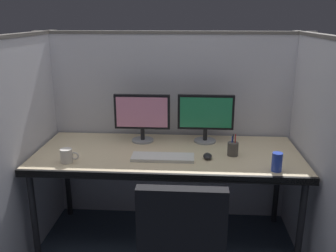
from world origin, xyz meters
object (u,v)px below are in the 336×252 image
object	(u,v)px
desk	(167,159)
soda_can	(277,162)
coffee_mug	(67,156)
monitor_left	(142,115)
monitor_right	(206,115)
pen_cup	(233,149)
keyboard_main	(163,157)
computer_mouse	(208,156)

from	to	relation	value
desk	soda_can	size ratio (longest dim) A/B	15.57
coffee_mug	soda_can	xyz separation A→B (m)	(1.37, -0.05, 0.01)
monitor_left	coffee_mug	world-z (taller)	monitor_left
monitor_right	desk	bearing A→B (deg)	-137.93
monitor_right	pen_cup	distance (m)	0.37
monitor_left	keyboard_main	world-z (taller)	monitor_left
monitor_left	keyboard_main	size ratio (longest dim) A/B	1.00
computer_mouse	pen_cup	size ratio (longest dim) A/B	0.61
monitor_left	computer_mouse	size ratio (longest dim) A/B	4.48
monitor_right	keyboard_main	xyz separation A→B (m)	(-0.30, -0.38, -0.20)
coffee_mug	keyboard_main	bearing A→B (deg)	9.34
desk	monitor_right	distance (m)	0.46
monitor_left	computer_mouse	distance (m)	0.63
desk	monitor_right	world-z (taller)	monitor_right
computer_mouse	monitor_left	bearing A→B (deg)	146.22
monitor_left	pen_cup	distance (m)	0.74
keyboard_main	monitor_right	bearing A→B (deg)	51.45
keyboard_main	pen_cup	size ratio (longest dim) A/B	2.72
soda_can	pen_cup	bearing A→B (deg)	134.30
pen_cup	coffee_mug	bearing A→B (deg)	-169.70
keyboard_main	pen_cup	bearing A→B (deg)	11.54
computer_mouse	soda_can	distance (m)	0.47
monitor_right	keyboard_main	world-z (taller)	monitor_right
computer_mouse	coffee_mug	bearing A→B (deg)	-172.04
desk	computer_mouse	world-z (taller)	computer_mouse
pen_cup	desk	bearing A→B (deg)	176.60
desk	coffee_mug	distance (m)	0.71
computer_mouse	coffee_mug	size ratio (longest dim) A/B	0.76
desk	monitor_left	xyz separation A→B (m)	(-0.21, 0.23, 0.27)
pen_cup	monitor_right	bearing A→B (deg)	123.78
coffee_mug	monitor_right	bearing A→B (deg)	27.22
soda_can	computer_mouse	bearing A→B (deg)	156.83
keyboard_main	computer_mouse	distance (m)	0.31
monitor_left	soda_can	distance (m)	1.07
monitor_left	monitor_right	world-z (taller)	same
keyboard_main	pen_cup	world-z (taller)	pen_cup
monitor_right	computer_mouse	bearing A→B (deg)	-88.86
soda_can	desk	bearing A→B (deg)	158.36
monitor_left	soda_can	xyz separation A→B (m)	(0.92, -0.51, -0.15)
monitor_left	coffee_mug	xyz separation A→B (m)	(-0.45, -0.46, -0.17)
keyboard_main	monitor_left	bearing A→B (deg)	117.63
pen_cup	keyboard_main	bearing A→B (deg)	-168.46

